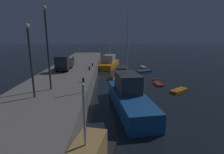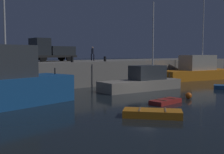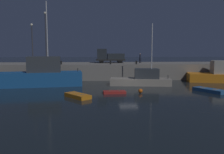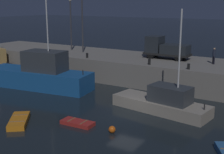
{
  "view_description": "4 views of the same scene",
  "coord_description": "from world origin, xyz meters",
  "px_view_note": "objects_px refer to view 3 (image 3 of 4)",
  "views": [
    {
      "loc": [
        -32.74,
        5.4,
        8.76
      ],
      "look_at": [
        -1.1,
        4.51,
        1.24
      ],
      "focal_mm": 28.47,
      "sensor_mm": 36.0,
      "label": 1
    },
    {
      "loc": [
        -18.49,
        -15.88,
        3.57
      ],
      "look_at": [
        1.42,
        5.93,
        1.11
      ],
      "focal_mm": 44.94,
      "sensor_mm": 36.0,
      "label": 2
    },
    {
      "loc": [
        -4.44,
        -29.89,
        4.9
      ],
      "look_at": [
        -1.92,
        4.13,
        1.03
      ],
      "focal_mm": 36.72,
      "sensor_mm": 36.0,
      "label": 3
    },
    {
      "loc": [
        11.73,
        -21.76,
        9.2
      ],
      "look_at": [
        -4.15,
        4.58,
        1.84
      ],
      "focal_mm": 50.08,
      "sensor_mm": 36.0,
      "label": 4
    }
  ],
  "objects_px": {
    "dinghy_red_small": "(78,96)",
    "utility_truck": "(109,56)",
    "lamp_post_west": "(32,40)",
    "bollard_central": "(111,62)",
    "rowboat_blue_far": "(114,92)",
    "fishing_boat_white": "(142,79)",
    "dinghy_orange_near": "(209,90)",
    "mooring_buoy_mid": "(140,91)",
    "bollard_east": "(61,63)",
    "dockworker": "(140,58)",
    "lamp_post_east": "(46,34)",
    "bollard_west": "(136,63)",
    "fishing_boat_blue": "(39,76)"
  },
  "relations": [
    {
      "from": "lamp_post_east",
      "to": "dinghy_orange_near",
      "type": "bearing_deg",
      "value": -34.71
    },
    {
      "from": "rowboat_blue_far",
      "to": "bollard_east",
      "type": "height_order",
      "value": "bollard_east"
    },
    {
      "from": "bollard_east",
      "to": "bollard_west",
      "type": "bearing_deg",
      "value": -0.94
    },
    {
      "from": "bollard_east",
      "to": "lamp_post_west",
      "type": "bearing_deg",
      "value": 143.78
    },
    {
      "from": "bollard_west",
      "to": "mooring_buoy_mid",
      "type": "bearing_deg",
      "value": -97.88
    },
    {
      "from": "dockworker",
      "to": "bollard_east",
      "type": "height_order",
      "value": "dockworker"
    },
    {
      "from": "lamp_post_west",
      "to": "bollard_west",
      "type": "relative_size",
      "value": 12.36
    },
    {
      "from": "dockworker",
      "to": "bollard_central",
      "type": "distance_m",
      "value": 7.04
    },
    {
      "from": "rowboat_blue_far",
      "to": "bollard_east",
      "type": "relative_size",
      "value": 4.53
    },
    {
      "from": "mooring_buoy_mid",
      "to": "lamp_post_east",
      "type": "bearing_deg",
      "value": 131.87
    },
    {
      "from": "rowboat_blue_far",
      "to": "dockworker",
      "type": "xyz_separation_m",
      "value": [
        6.2,
        16.2,
        3.55
      ]
    },
    {
      "from": "mooring_buoy_mid",
      "to": "bollard_east",
      "type": "xyz_separation_m",
      "value": [
        -10.9,
        12.26,
        2.72
      ]
    },
    {
      "from": "fishing_boat_white",
      "to": "dinghy_orange_near",
      "type": "height_order",
      "value": "fishing_boat_white"
    },
    {
      "from": "utility_truck",
      "to": "bollard_central",
      "type": "bearing_deg",
      "value": -90.47
    },
    {
      "from": "dockworker",
      "to": "lamp_post_east",
      "type": "bearing_deg",
      "value": -178.05
    },
    {
      "from": "lamp_post_west",
      "to": "bollard_central",
      "type": "distance_m",
      "value": 14.97
    },
    {
      "from": "fishing_boat_blue",
      "to": "lamp_post_east",
      "type": "distance_m",
      "value": 11.17
    },
    {
      "from": "dinghy_orange_near",
      "to": "utility_truck",
      "type": "relative_size",
      "value": 0.75
    },
    {
      "from": "dockworker",
      "to": "bollard_west",
      "type": "bearing_deg",
      "value": -109.61
    },
    {
      "from": "mooring_buoy_mid",
      "to": "lamp_post_east",
      "type": "xyz_separation_m",
      "value": [
        -13.94,
        15.56,
        7.65
      ]
    },
    {
      "from": "dockworker",
      "to": "bollard_east",
      "type": "xyz_separation_m",
      "value": [
        -14.02,
        -3.88,
        -0.72
      ]
    },
    {
      "from": "dinghy_red_small",
      "to": "rowboat_blue_far",
      "type": "bearing_deg",
      "value": 27.7
    },
    {
      "from": "dinghy_orange_near",
      "to": "dinghy_red_small",
      "type": "distance_m",
      "value": 15.73
    },
    {
      "from": "fishing_boat_blue",
      "to": "dinghy_orange_near",
      "type": "xyz_separation_m",
      "value": [
        21.64,
        -6.37,
        -1.27
      ]
    },
    {
      "from": "fishing_boat_white",
      "to": "rowboat_blue_far",
      "type": "distance_m",
      "value": 7.71
    },
    {
      "from": "rowboat_blue_far",
      "to": "bollard_east",
      "type": "bearing_deg",
      "value": 122.41
    },
    {
      "from": "dockworker",
      "to": "fishing_boat_white",
      "type": "bearing_deg",
      "value": -99.44
    },
    {
      "from": "mooring_buoy_mid",
      "to": "utility_truck",
      "type": "distance_m",
      "value": 17.25
    },
    {
      "from": "fishing_boat_blue",
      "to": "mooring_buoy_mid",
      "type": "xyz_separation_m",
      "value": [
        13.24,
        -6.45,
        -1.22
      ]
    },
    {
      "from": "lamp_post_east",
      "to": "dockworker",
      "type": "height_order",
      "value": "lamp_post_east"
    },
    {
      "from": "fishing_boat_blue",
      "to": "bollard_east",
      "type": "bearing_deg",
      "value": 68.04
    },
    {
      "from": "fishing_boat_white",
      "to": "lamp_post_east",
      "type": "height_order",
      "value": "lamp_post_east"
    },
    {
      "from": "utility_truck",
      "to": "bollard_west",
      "type": "bearing_deg",
      "value": -46.64
    },
    {
      "from": "dockworker",
      "to": "dinghy_red_small",
      "type": "bearing_deg",
      "value": -119.28
    },
    {
      "from": "mooring_buoy_mid",
      "to": "lamp_post_west",
      "type": "relative_size",
      "value": 0.07
    },
    {
      "from": "fishing_boat_blue",
      "to": "mooring_buoy_mid",
      "type": "bearing_deg",
      "value": -25.98
    },
    {
      "from": "lamp_post_east",
      "to": "bollard_west",
      "type": "bearing_deg",
      "value": -12.64
    },
    {
      "from": "fishing_boat_white",
      "to": "mooring_buoy_mid",
      "type": "height_order",
      "value": "fishing_boat_white"
    },
    {
      "from": "fishing_boat_white",
      "to": "dinghy_orange_near",
      "type": "xyz_separation_m",
      "value": [
        6.94,
        -6.05,
        -0.67
      ]
    },
    {
      "from": "dinghy_orange_near",
      "to": "dinghy_red_small",
      "type": "bearing_deg",
      "value": -171.63
    },
    {
      "from": "rowboat_blue_far",
      "to": "utility_truck",
      "type": "bearing_deg",
      "value": 88.58
    },
    {
      "from": "lamp_post_west",
      "to": "dockworker",
      "type": "xyz_separation_m",
      "value": [
        19.67,
        -0.26,
        -3.19
      ]
    },
    {
      "from": "dinghy_orange_near",
      "to": "lamp_post_west",
      "type": "xyz_separation_m",
      "value": [
        -24.94,
        16.31,
        6.68
      ]
    },
    {
      "from": "mooring_buoy_mid",
      "to": "bollard_west",
      "type": "bearing_deg",
      "value": 82.12
    },
    {
      "from": "dinghy_red_small",
      "to": "utility_truck",
      "type": "bearing_deg",
      "value": 76.57
    },
    {
      "from": "utility_truck",
      "to": "dockworker",
      "type": "xyz_separation_m",
      "value": [
        5.79,
        -0.5,
        -0.24
      ]
    },
    {
      "from": "dinghy_orange_near",
      "to": "bollard_east",
      "type": "height_order",
      "value": "bollard_east"
    },
    {
      "from": "dinghy_orange_near",
      "to": "lamp_post_west",
      "type": "height_order",
      "value": "lamp_post_west"
    },
    {
      "from": "fishing_boat_white",
      "to": "lamp_post_west",
      "type": "distance_m",
      "value": 21.58
    },
    {
      "from": "fishing_boat_white",
      "to": "dinghy_orange_near",
      "type": "relative_size",
      "value": 2.18
    }
  ]
}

